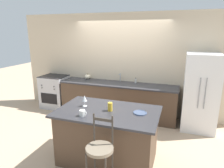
# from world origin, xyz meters

# --- Properties ---
(ground_plane) EXTENTS (18.00, 18.00, 0.00)m
(ground_plane) POSITION_xyz_m (0.00, 0.00, 0.00)
(ground_plane) COLOR tan
(wall_back) EXTENTS (6.00, 0.07, 2.70)m
(wall_back) POSITION_xyz_m (0.00, 0.72, 1.35)
(wall_back) COLOR beige
(wall_back) RESTS_ON ground_plane
(back_counter) EXTENTS (3.09, 0.70, 0.90)m
(back_counter) POSITION_xyz_m (0.00, 0.39, 0.45)
(back_counter) COLOR #4C3828
(back_counter) RESTS_ON ground_plane
(sink_faucet) EXTENTS (0.02, 0.13, 0.22)m
(sink_faucet) POSITION_xyz_m (0.00, 0.59, 1.04)
(sink_faucet) COLOR #ADAFB5
(sink_faucet) RESTS_ON back_counter
(kitchen_island) EXTENTS (1.70, 1.05, 0.94)m
(kitchen_island) POSITION_xyz_m (0.42, -1.53, 0.47)
(kitchen_island) COLOR #4C3828
(kitchen_island) RESTS_ON ground_plane
(refrigerator) EXTENTS (0.73, 0.80, 1.76)m
(refrigerator) POSITION_xyz_m (1.99, 0.31, 0.88)
(refrigerator) COLOR white
(refrigerator) RESTS_ON ground_plane
(oven_range) EXTENTS (0.73, 0.64, 0.96)m
(oven_range) POSITION_xyz_m (-1.96, 0.39, 0.48)
(oven_range) COLOR #B7B7BC
(oven_range) RESTS_ON ground_plane
(bar_stool_near) EXTENTS (0.37, 0.37, 1.15)m
(bar_stool_near) POSITION_xyz_m (0.59, -2.28, 0.60)
(bar_stool_near) COLOR #332D28
(bar_stool_near) RESTS_ON ground_plane
(dinner_plate) EXTENTS (0.22, 0.22, 0.02)m
(dinner_plate) POSITION_xyz_m (0.96, -1.46, 0.95)
(dinner_plate) COLOR #425170
(dinner_plate) RESTS_ON kitchen_island
(wine_glass) EXTENTS (0.08, 0.08, 0.20)m
(wine_glass) POSITION_xyz_m (-0.03, -1.47, 1.08)
(wine_glass) COLOR white
(wine_glass) RESTS_ON kitchen_island
(coffee_mug) EXTENTS (0.12, 0.09, 0.10)m
(coffee_mug) POSITION_xyz_m (0.12, -1.86, 0.98)
(coffee_mug) COLOR white
(coffee_mug) RESTS_ON kitchen_island
(tumbler_cup) EXTENTS (0.08, 0.08, 0.14)m
(tumbler_cup) POSITION_xyz_m (0.46, -1.52, 1.01)
(tumbler_cup) COLOR gold
(tumbler_cup) RESTS_ON kitchen_island
(pumpkin_decoration) EXTENTS (0.17, 0.17, 0.15)m
(pumpkin_decoration) POSITION_xyz_m (-0.97, 0.58, 0.97)
(pumpkin_decoration) COLOR beige
(pumpkin_decoration) RESTS_ON back_counter
(soap_bottle) EXTENTS (0.05, 0.05, 0.14)m
(soap_bottle) POSITION_xyz_m (0.43, 0.59, 0.96)
(soap_bottle) COLOR silver
(soap_bottle) RESTS_ON back_counter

